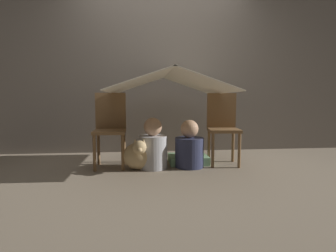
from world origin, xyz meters
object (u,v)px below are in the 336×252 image
object	(u,v)px
person_front	(153,147)
chair_left	(110,126)
chair_right	(223,125)
dog	(140,155)
person_second	(189,148)

from	to	relation	value
person_front	chair_left	bearing A→B (deg)	163.76
chair_right	person_front	bearing A→B (deg)	-164.25
dog	person_front	bearing A→B (deg)	24.58
chair_left	chair_right	world-z (taller)	same
person_front	chair_right	bearing A→B (deg)	9.41
chair_left	chair_right	size ratio (longest dim) A/B	1.00
chair_left	dog	size ratio (longest dim) A/B	2.29
chair_right	person_second	bearing A→B (deg)	-156.39
person_front	person_second	distance (m)	0.43
person_second	person_front	bearing A→B (deg)	-179.07
chair_right	person_second	distance (m)	0.53
person_front	person_second	xyz separation A→B (m)	(0.43, 0.01, -0.01)
person_second	dog	world-z (taller)	person_second
chair_left	dog	distance (m)	0.51
person_front	dog	xyz separation A→B (m)	(-0.15, -0.07, -0.07)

